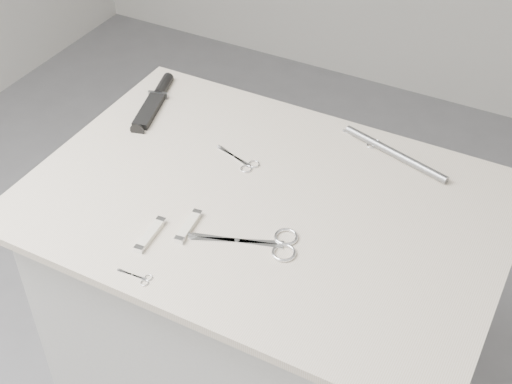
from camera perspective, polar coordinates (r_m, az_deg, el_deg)
The scene contains 10 objects.
plinth at distance 1.84m, azimuth 0.61°, elevation -11.73°, with size 0.90×0.60×0.90m, color silver.
display_board at distance 1.50m, azimuth 0.73°, elevation -0.90°, with size 1.00×0.70×0.02m, color beige.
large_shears at distance 1.39m, azimuth 0.95°, elevation -4.12°, with size 0.21×0.12×0.01m.
embroidery_scissors_a at distance 1.59m, azimuth -1.06°, elevation 2.41°, with size 0.12×0.06×0.00m.
embroidery_scissors_b at distance 1.67m, azimuth 8.76°, elevation 4.11°, with size 0.09×0.04×0.00m.
tiny_scissors at distance 1.35m, azimuth -9.36°, elevation -6.76°, with size 0.07×0.03×0.00m.
sheathed_knife at distance 1.80m, azimuth -8.03°, elevation 7.37°, with size 0.10×0.23×0.03m.
pocket_knife_a at distance 1.42m, azimuth -8.45°, elevation -3.36°, with size 0.03×0.10×0.01m.
pocket_knife_b at distance 1.43m, azimuth -5.42°, elevation -2.73°, with size 0.03×0.10×0.01m.
metal_rail at distance 1.63m, azimuth 11.06°, elevation 3.04°, with size 0.02×0.02×0.27m, color gray.
Camera 1 is at (0.51, -1.00, 1.90)m, focal length 50.00 mm.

